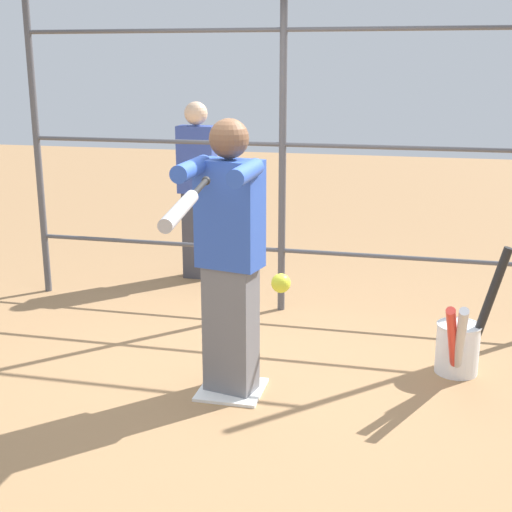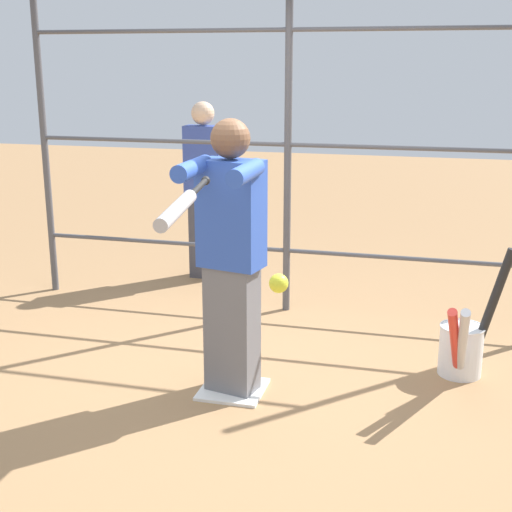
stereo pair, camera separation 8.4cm
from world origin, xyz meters
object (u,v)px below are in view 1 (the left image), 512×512
softball_in_flight (281,283)px  bystander_behind_fence (198,188)px  batter (229,251)px  baseball_bat_swinging (183,206)px  bat_bucket (460,344)px

softball_in_flight → bystander_behind_fence: bystander_behind_fence is taller
batter → softball_in_flight: size_ratio=17.96×
bystander_behind_fence → softball_in_flight: bearing=114.8°
baseball_bat_swinging → bat_bucket: size_ratio=0.96×
baseball_bat_swinging → bat_bucket: bearing=-131.3°
bystander_behind_fence → bat_bucket: bearing=143.6°
baseball_bat_swinging → batter: bearing=-87.1°
baseball_bat_swinging → softball_in_flight: baseball_bat_swinging is taller
bat_bucket → batter: bearing=23.1°
baseball_bat_swinging → softball_in_flight: bearing=-153.4°
batter → bystander_behind_fence: (0.96, -2.36, -0.06)m
baseball_bat_swinging → bat_bucket: baseball_bat_swinging is taller
bat_bucket → bystander_behind_fence: (2.38, -1.76, 0.65)m
batter → bat_bucket: (-1.42, -0.60, -0.71)m
softball_in_flight → bystander_behind_fence: bearing=-65.2°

